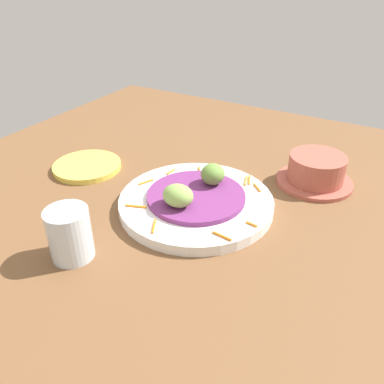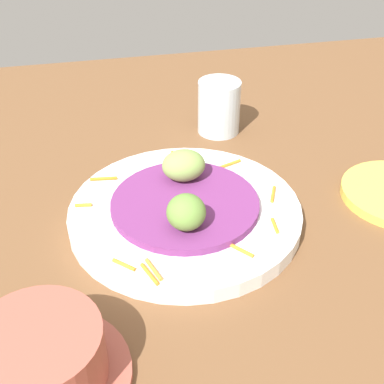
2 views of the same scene
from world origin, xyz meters
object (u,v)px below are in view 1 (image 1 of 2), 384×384
object	(u,v)px
guac_scoop_left	(178,196)
main_plate	(196,203)
guac_scoop_center	(213,174)
terracotta_bowl	(316,171)
side_plate_small	(87,166)
water_glass	(70,234)

from	to	relation	value
guac_scoop_left	main_plate	bearing A→B (deg)	79.86
guac_scoop_left	guac_scoop_center	size ratio (longest dim) A/B	1.20
main_plate	terracotta_bowl	size ratio (longest dim) A/B	1.86
main_plate	guac_scoop_center	size ratio (longest dim) A/B	6.20
guac_scoop_center	main_plate	bearing A→B (deg)	-100.14
main_plate	side_plate_small	size ratio (longest dim) A/B	1.94
terracotta_bowl	water_glass	size ratio (longest dim) A/B	1.83
main_plate	terracotta_bowl	bearing A→B (deg)	49.83
main_plate	water_glass	distance (cm)	22.78
side_plate_small	terracotta_bowl	distance (cm)	46.44
guac_scoop_left	side_plate_small	world-z (taller)	guac_scoop_left
terracotta_bowl	side_plate_small	bearing A→B (deg)	-157.81
main_plate	side_plate_small	bearing A→B (deg)	176.97
side_plate_small	terracotta_bowl	bearing A→B (deg)	22.19
main_plate	guac_scoop_left	xyz separation A→B (cm)	(-0.83, -4.64, 3.71)
guac_scoop_center	terracotta_bowl	distance (cm)	20.95
side_plate_small	guac_scoop_center	bearing A→B (deg)	6.59
guac_scoop_center	water_glass	size ratio (longest dim) A/B	0.55
side_plate_small	terracotta_bowl	world-z (taller)	terracotta_bowl
main_plate	side_plate_small	world-z (taller)	main_plate
side_plate_small	terracotta_bowl	xyz separation A→B (cm)	(42.96, 17.52, 2.12)
terracotta_bowl	water_glass	xyz separation A→B (cm)	(-25.51, -39.42, 1.28)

